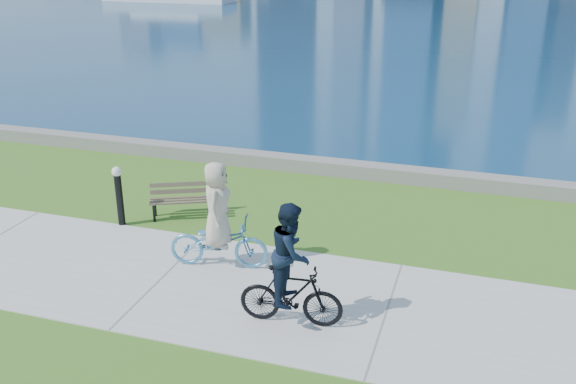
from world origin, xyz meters
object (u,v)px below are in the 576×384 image
Objects in this scene: bollard_lamp at (119,192)px; cyclist_man at (291,275)px; park_bench at (183,197)px; cyclist_woman at (218,229)px.

bollard_lamp is 0.64× the size of cyclist_man.
cyclist_man reaches higher than bollard_lamp.
cyclist_man is at bearing -28.68° from bollard_lamp.
cyclist_woman reaches higher than park_bench.
bollard_lamp is 0.65× the size of cyclist_woman.
bollard_lamp is (-1.03, -0.82, 0.30)m from park_bench.
bollard_lamp is at bearing 57.64° from cyclist_woman.
bollard_lamp is at bearing -166.37° from park_bench.
park_bench is 4.82m from cyclist_man.
cyclist_man is (3.49, -3.30, 0.44)m from park_bench.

